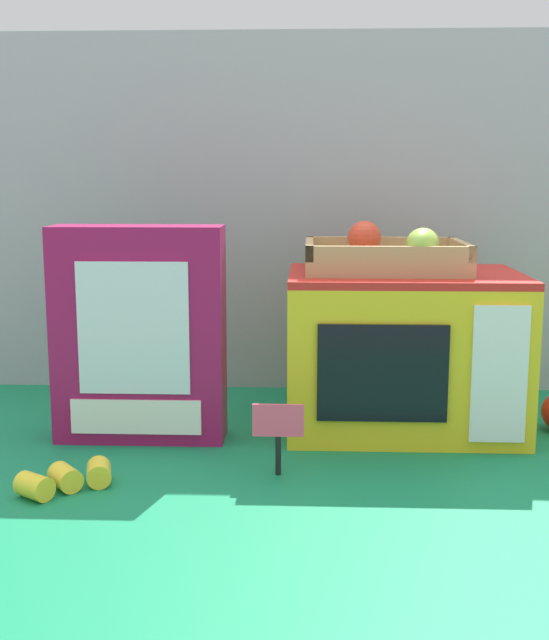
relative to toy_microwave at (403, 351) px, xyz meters
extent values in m
plane|color=#147A4C|center=(-0.19, -0.05, -0.13)|extent=(1.70, 1.70, 0.00)
cube|color=#A0A3A8|center=(-0.19, 0.26, 0.20)|extent=(1.61, 0.03, 0.66)
cube|color=yellow|center=(0.00, 0.00, -0.01)|extent=(0.37, 0.26, 0.24)
cube|color=red|center=(0.00, 0.00, 0.12)|extent=(0.37, 0.26, 0.01)
cube|color=black|center=(-0.04, -0.13, -0.01)|extent=(0.19, 0.01, 0.14)
cube|color=white|center=(0.12, -0.13, -0.01)|extent=(0.08, 0.01, 0.20)
cube|color=tan|center=(-0.03, 0.02, 0.14)|extent=(0.25, 0.20, 0.02)
cube|color=tan|center=(-0.03, -0.08, 0.16)|extent=(0.25, 0.01, 0.02)
cube|color=tan|center=(-0.03, 0.11, 0.16)|extent=(0.25, 0.01, 0.02)
cube|color=tan|center=(-0.15, 0.02, 0.16)|extent=(0.01, 0.20, 0.02)
cube|color=tan|center=(0.09, 0.02, 0.16)|extent=(0.01, 0.20, 0.02)
sphere|color=#E04228|center=(-0.06, 0.05, 0.18)|extent=(0.05, 0.05, 0.05)
ellipsoid|color=#9EC647|center=(0.02, -0.04, 0.17)|extent=(0.07, 0.09, 0.05)
cube|color=#99144C|center=(-0.41, -0.08, 0.04)|extent=(0.26, 0.08, 0.33)
cube|color=silver|center=(-0.41, -0.12, 0.06)|extent=(0.17, 0.00, 0.20)
cube|color=white|center=(-0.41, -0.12, -0.08)|extent=(0.20, 0.00, 0.05)
cylinder|color=black|center=(-0.19, -0.23, -0.10)|extent=(0.01, 0.01, 0.06)
cube|color=#F44C6B|center=(-0.19, -0.23, -0.05)|extent=(0.07, 0.00, 0.05)
cylinder|color=yellow|center=(-0.43, -0.27, -0.11)|extent=(0.04, 0.05, 0.03)
cylinder|color=yellow|center=(-0.47, -0.29, -0.11)|extent=(0.05, 0.06, 0.03)
cylinder|color=yellow|center=(-0.50, -0.33, -0.11)|extent=(0.06, 0.05, 0.03)
camera|label=1|loc=(-0.15, -1.30, 0.28)|focal=46.41mm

